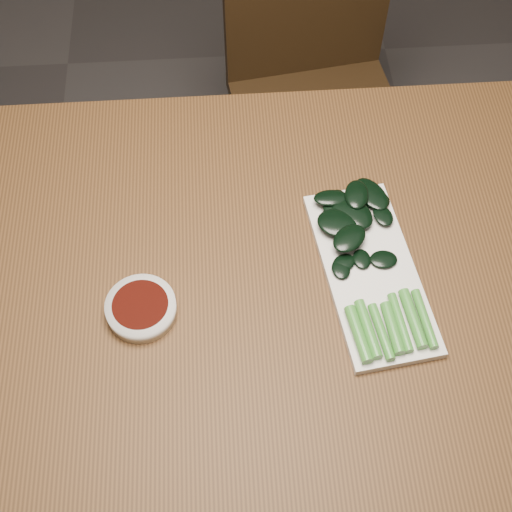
{
  "coord_description": "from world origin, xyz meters",
  "views": [
    {
      "loc": [
        -0.03,
        -0.58,
        1.74
      ],
      "look_at": [
        0.01,
        0.03,
        0.76
      ],
      "focal_mm": 50.0,
      "sensor_mm": 36.0,
      "label": 1
    }
  ],
  "objects_px": {
    "serving_plate": "(370,272)",
    "chair_far": "(315,87)",
    "gai_lan": "(363,249)",
    "table": "(250,295)",
    "sauce_bowl": "(141,308)"
  },
  "relations": [
    {
      "from": "table",
      "to": "sauce_bowl",
      "type": "height_order",
      "value": "sauce_bowl"
    },
    {
      "from": "sauce_bowl",
      "to": "serving_plate",
      "type": "height_order",
      "value": "sauce_bowl"
    },
    {
      "from": "chair_far",
      "to": "serving_plate",
      "type": "bearing_deg",
      "value": -98.64
    },
    {
      "from": "table",
      "to": "chair_far",
      "type": "relative_size",
      "value": 1.57
    },
    {
      "from": "chair_far",
      "to": "gai_lan",
      "type": "height_order",
      "value": "chair_far"
    },
    {
      "from": "gai_lan",
      "to": "table",
      "type": "bearing_deg",
      "value": -174.08
    },
    {
      "from": "gai_lan",
      "to": "sauce_bowl",
      "type": "bearing_deg",
      "value": -167.67
    },
    {
      "from": "chair_far",
      "to": "sauce_bowl",
      "type": "xyz_separation_m",
      "value": [
        -0.37,
        -0.73,
        0.28
      ]
    },
    {
      "from": "chair_far",
      "to": "sauce_bowl",
      "type": "relative_size",
      "value": 8.18
    },
    {
      "from": "serving_plate",
      "to": "chair_far",
      "type": "bearing_deg",
      "value": 89.51
    },
    {
      "from": "table",
      "to": "sauce_bowl",
      "type": "bearing_deg",
      "value": -161.15
    },
    {
      "from": "table",
      "to": "serving_plate",
      "type": "xyz_separation_m",
      "value": [
        0.19,
        -0.01,
        0.08
      ]
    },
    {
      "from": "sauce_bowl",
      "to": "serving_plate",
      "type": "bearing_deg",
      "value": 7.02
    },
    {
      "from": "table",
      "to": "gai_lan",
      "type": "bearing_deg",
      "value": 5.92
    },
    {
      "from": "table",
      "to": "gai_lan",
      "type": "distance_m",
      "value": 0.21
    }
  ]
}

